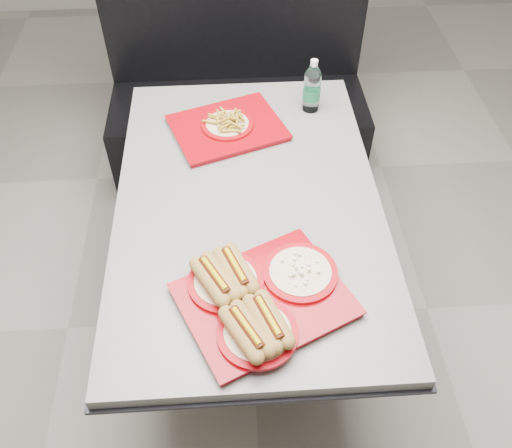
{
  "coord_description": "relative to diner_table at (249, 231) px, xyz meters",
  "views": [
    {
      "loc": [
        -0.06,
        -1.31,
        2.06
      ],
      "look_at": [
        0.01,
        -0.19,
        0.83
      ],
      "focal_mm": 38.0,
      "sensor_mm": 36.0,
      "label": 1
    }
  ],
  "objects": [
    {
      "name": "tray_far",
      "position": [
        -0.06,
        0.38,
        0.19
      ],
      "size": [
        0.49,
        0.44,
        0.08
      ],
      "rotation": [
        0.0,
        0.0,
        0.34
      ],
      "color": "#96040D",
      "rests_on": "diner_table"
    },
    {
      "name": "tray_near",
      "position": [
        0.0,
        -0.43,
        0.2
      ],
      "size": [
        0.57,
        0.52,
        0.1
      ],
      "rotation": [
        0.0,
        0.0,
        0.43
      ],
      "color": "#96040D",
      "rests_on": "diner_table"
    },
    {
      "name": "water_bottle",
      "position": [
        0.28,
        0.5,
        0.26
      ],
      "size": [
        0.07,
        0.07,
        0.22
      ],
      "rotation": [
        0.0,
        0.0,
        0.39
      ],
      "color": "silver",
      "rests_on": "diner_table"
    },
    {
      "name": "booth_bench",
      "position": [
        0.0,
        1.09,
        -0.18
      ],
      "size": [
        1.3,
        0.57,
        1.35
      ],
      "color": "black",
      "rests_on": "ground"
    },
    {
      "name": "diner_table",
      "position": [
        0.0,
        0.0,
        0.0
      ],
      "size": [
        0.92,
        1.42,
        0.75
      ],
      "color": "black",
      "rests_on": "ground"
    },
    {
      "name": "ground",
      "position": [
        0.0,
        0.0,
        -0.58
      ],
      "size": [
        6.0,
        6.0,
        0.0
      ],
      "primitive_type": "plane",
      "color": "gray",
      "rests_on": "ground"
    }
  ]
}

